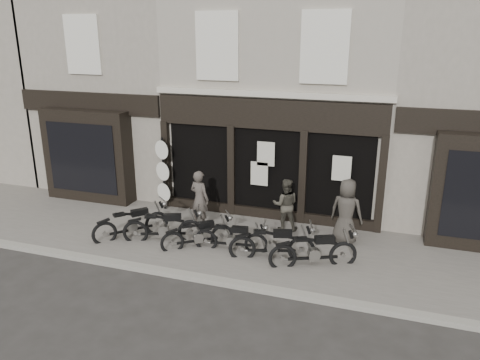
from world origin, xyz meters
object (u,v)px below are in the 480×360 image
(motorcycle_1, at_px, (164,230))
(motorcycle_3, at_px, (232,240))
(motorcycle_5, at_px, (314,254))
(motorcycle_4, at_px, (273,246))
(man_centre, at_px, (285,204))
(advert_sign_post, at_px, (163,177))
(man_left, at_px, (200,199))
(motorcycle_2, at_px, (198,237))
(motorcycle_0, at_px, (132,226))
(man_right, at_px, (346,211))

(motorcycle_1, xyz_separation_m, motorcycle_3, (2.04, 0.04, -0.05))
(motorcycle_3, height_order, motorcycle_5, motorcycle_5)
(motorcycle_1, bearing_deg, motorcycle_4, -21.84)
(man_centre, bearing_deg, motorcycle_4, 80.36)
(motorcycle_4, bearing_deg, advert_sign_post, 135.38)
(man_left, height_order, man_centre, man_left)
(motorcycle_1, relative_size, man_centre, 1.37)
(motorcycle_4, bearing_deg, motorcycle_2, 162.74)
(motorcycle_0, height_order, motorcycle_4, same)
(man_centre, bearing_deg, advert_sign_post, -18.30)
(man_centre, bearing_deg, motorcycle_2, 29.95)
(man_left, distance_m, man_centre, 2.58)
(motorcycle_1, relative_size, man_right, 1.18)
(motorcycle_0, bearing_deg, motorcycle_2, -48.65)
(motorcycle_1, distance_m, motorcycle_3, 2.04)
(motorcycle_4, bearing_deg, man_right, 26.05)
(motorcycle_5, relative_size, man_centre, 1.35)
(advert_sign_post, bearing_deg, motorcycle_1, -42.25)
(motorcycle_3, relative_size, motorcycle_4, 0.93)
(motorcycle_0, relative_size, advert_sign_post, 0.72)
(motorcycle_0, relative_size, motorcycle_5, 0.86)
(motorcycle_1, xyz_separation_m, motorcycle_5, (4.32, -0.14, 0.00))
(motorcycle_3, relative_size, motorcycle_5, 0.95)
(motorcycle_1, bearing_deg, motorcycle_3, -19.63)
(motorcycle_2, relative_size, motorcycle_3, 0.86)
(motorcycle_0, distance_m, motorcycle_2, 2.10)
(man_right, bearing_deg, man_left, 14.39)
(motorcycle_4, xyz_separation_m, man_left, (-2.63, 1.31, 0.57))
(motorcycle_1, height_order, motorcycle_2, motorcycle_1)
(motorcycle_0, bearing_deg, motorcycle_5, -49.27)
(motorcycle_0, xyz_separation_m, man_right, (5.92, 1.54, 0.62))
(motorcycle_4, xyz_separation_m, man_centre, (-0.12, 1.90, 0.48))
(man_centre, xyz_separation_m, advert_sign_post, (-4.21, 0.37, 0.33))
(man_left, distance_m, man_right, 4.33)
(motorcycle_1, distance_m, man_right, 5.16)
(motorcycle_4, xyz_separation_m, motorcycle_5, (1.11, -0.08, 0.01))
(motorcycle_3, relative_size, man_left, 1.16)
(motorcycle_2, distance_m, motorcycle_4, 2.13)
(motorcycle_3, height_order, man_left, man_left)
(motorcycle_2, height_order, man_right, man_right)
(motorcycle_1, distance_m, motorcycle_4, 3.21)
(motorcycle_0, distance_m, motorcycle_5, 5.34)
(man_centre, distance_m, man_right, 1.84)
(motorcycle_4, height_order, man_left, man_left)
(man_right, relative_size, advert_sign_post, 0.72)
(motorcycle_2, relative_size, man_centre, 1.11)
(motorcycle_4, xyz_separation_m, advert_sign_post, (-4.33, 2.27, 0.81))
(motorcycle_4, bearing_deg, motorcycle_1, 161.91)
(motorcycle_4, relative_size, advert_sign_post, 0.86)
(motorcycle_1, height_order, motorcycle_3, motorcycle_1)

